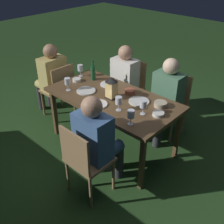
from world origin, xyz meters
name	(u,v)px	position (x,y,z in m)	size (l,w,h in m)	color
ground_plane	(112,144)	(0.00, 0.00, 0.00)	(16.00, 16.00, 0.00)	#26471E
dining_table	(112,101)	(0.00, 0.00, 0.69)	(1.68, 0.86, 0.74)	brown
chair_head_far	(60,89)	(1.09, 0.00, 0.49)	(0.40, 0.42, 0.87)	#9E7A51
person_in_mustard	(51,76)	(1.28, 0.00, 0.64)	(0.48, 0.38, 1.15)	tan
chair_side_left_b	(130,85)	(0.38, -0.82, 0.49)	(0.42, 0.40, 0.87)	#9E7A51
person_in_cream	(122,80)	(0.38, -0.62, 0.64)	(0.38, 0.47, 1.15)	white
chair_side_left_a	(172,101)	(-0.38, -0.82, 0.49)	(0.42, 0.40, 0.87)	#9E7A51
person_in_green	(165,97)	(-0.38, -0.62, 0.64)	(0.38, 0.47, 1.15)	#4C7A5B
chair_side_right_a	(84,159)	(-0.38, 0.82, 0.49)	(0.42, 0.40, 0.87)	#9E7A51
person_in_blue	(98,139)	(-0.38, 0.62, 0.64)	(0.38, 0.47, 1.15)	#426699
lantern_centerpiece	(112,87)	(-0.01, 0.02, 0.89)	(0.15, 0.15, 0.27)	black
green_bottle_on_table	(93,72)	(0.53, -0.19, 0.85)	(0.07, 0.07, 0.29)	#195128
wine_glass_a	(131,115)	(-0.56, 0.31, 0.86)	(0.08, 0.08, 0.17)	silver
wine_glass_b	(68,82)	(0.54, 0.26, 0.86)	(0.08, 0.08, 0.17)	silver
wine_glass_c	(143,105)	(-0.53, 0.07, 0.86)	(0.08, 0.08, 0.17)	silver
wine_glass_d	(80,68)	(0.76, -0.15, 0.86)	(0.08, 0.08, 0.17)	silver
wine_glass_e	(119,101)	(-0.27, 0.19, 0.86)	(0.08, 0.08, 0.17)	silver
plate_a	(139,101)	(-0.33, -0.12, 0.75)	(0.25, 0.25, 0.01)	silver
plate_b	(108,84)	(0.27, -0.21, 0.75)	(0.21, 0.21, 0.01)	white
plate_c	(86,91)	(0.34, 0.12, 0.75)	(0.24, 0.24, 0.01)	silver
plate_d	(98,104)	(-0.01, 0.26, 0.75)	(0.24, 0.24, 0.01)	white
bowl_olives	(77,80)	(0.66, 0.00, 0.77)	(0.12, 0.12, 0.04)	silver
bowl_bread	(158,114)	(-0.67, -0.02, 0.77)	(0.13, 0.13, 0.04)	silver
bowl_salad	(160,104)	(-0.57, -0.21, 0.78)	(0.15, 0.15, 0.06)	#BCAD8E
bowl_dip	(130,91)	(-0.10, -0.23, 0.77)	(0.14, 0.14, 0.05)	#9E5138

